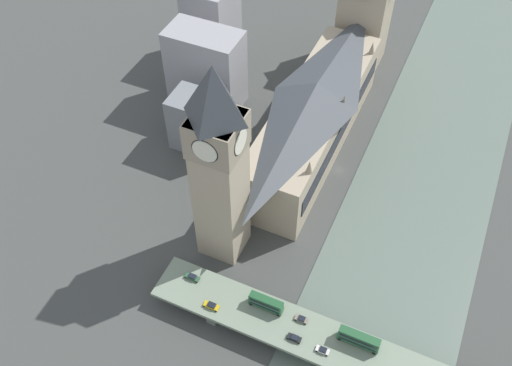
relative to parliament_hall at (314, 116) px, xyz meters
The scene contains 16 objects.
ground_plane 22.09m from the parliament_hall, 150.36° to the left, with size 600.00×600.00×0.00m, color #424442.
river_water 47.25m from the parliament_hall, 169.72° to the left, with size 48.13×360.00×0.30m, color slate.
parliament_hall is the anchor object (origin of this frame).
clock_tower 60.56m from the parliament_hall, 79.78° to the left, with size 14.22×14.22×72.85m.
victoria_tower 58.39m from the parliament_hall, 89.95° to the right, with size 19.05×19.05×50.83m.
road_bridge 88.81m from the parliament_hall, 120.01° to the left, with size 128.25×14.30×6.06m.
double_decker_bus_lead 84.24m from the parliament_hall, 119.19° to the left, with size 11.84×2.59×4.95m.
double_decker_bus_rear 75.02m from the parliament_hall, 100.12° to the left, with size 10.37×2.51×4.65m.
car_northbound_lead 77.46m from the parliament_hall, 108.19° to the left, with size 3.81×1.81×1.22m.
car_northbound_mid 75.10m from the parliament_hall, 81.46° to the left, with size 4.61×1.77×1.52m.
car_northbound_tail 86.45m from the parliament_hall, 112.43° to the left, with size 3.84×1.80×1.26m.
car_southbound_mid 80.43m from the parliament_hall, 89.01° to the left, with size 4.67×1.86×1.44m.
car_southbound_tail 83.50m from the parliament_hall, 107.05° to the left, with size 4.05×1.80×1.37m.
city_block_west 42.09m from the parliament_hall, 23.25° to the left, with size 20.68×14.24×22.16m.
city_block_center 48.52m from the parliament_hall, ahead, with size 28.82×15.84×32.55m.
city_block_east 69.58m from the parliament_hall, 30.49° to the right, with size 18.56×20.97×34.41m.
Camera 1 is at (-29.83, 140.80, 155.57)m, focal length 40.00 mm.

